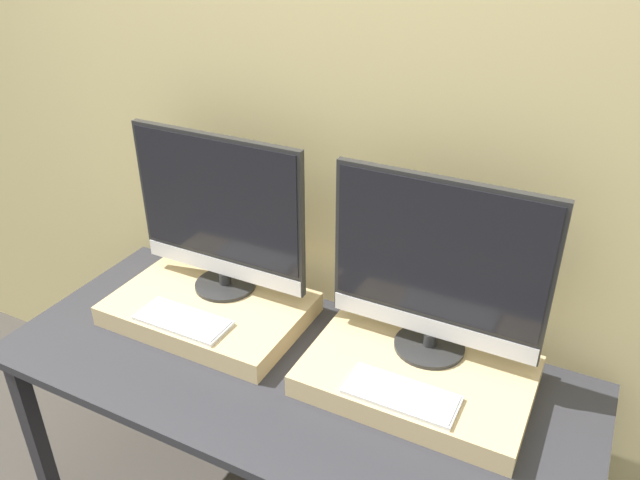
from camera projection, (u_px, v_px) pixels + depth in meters
name	position (u px, v px, depth m)	size (l,w,h in m)	color
wall_back	(356.00, 140.00, 1.91)	(8.00, 0.04, 2.60)	#DBC684
workbench	(290.00, 387.00, 1.88)	(1.76, 0.75, 0.73)	#2D2D33
wooden_riser_left	(210.00, 309.00, 2.06)	(0.63, 0.42, 0.07)	#D6B77F
monitor_left	(219.00, 213.00, 1.98)	(0.61, 0.21, 0.54)	#282828
keyboard_left	(183.00, 320.00, 1.93)	(0.30, 0.13, 0.01)	silver
wooden_riser_right	(417.00, 376.00, 1.77)	(0.63, 0.42, 0.07)	#D6B77F
monitor_right	(437.00, 267.00, 1.69)	(0.61, 0.21, 0.54)	#282828
keyboard_right	(401.00, 394.00, 1.64)	(0.30, 0.13, 0.01)	silver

